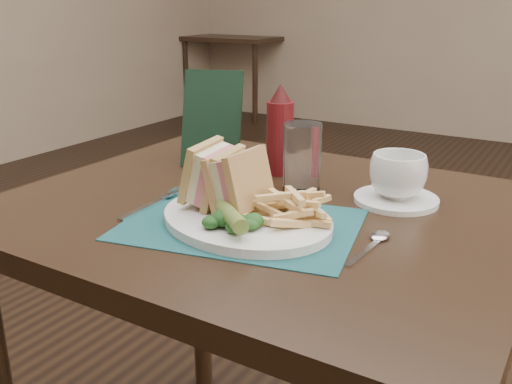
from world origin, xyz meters
TOP-DOWN VIEW (x-y plane):
  - table_main at (0.00, -0.50)m, footprint 0.90×0.75m
  - table_bg_left at (-2.59, 3.39)m, footprint 0.90×0.75m
  - placemat at (0.02, -0.61)m, footprint 0.42×0.34m
  - plate at (0.03, -0.60)m, footprint 0.35×0.31m
  - sandwich_half_a at (-0.07, -0.59)m, footprint 0.09×0.12m
  - sandwich_half_b at (-0.01, -0.59)m, footprint 0.08×0.11m
  - kale_garnish at (0.04, -0.66)m, footprint 0.11×0.08m
  - pickle_spear at (0.04, -0.66)m, footprint 0.11×0.10m
  - fries_pile at (0.11, -0.58)m, footprint 0.18×0.20m
  - fork at (-0.16, -0.61)m, footprint 0.04×0.17m
  - spoon at (0.23, -0.59)m, footprint 0.04×0.15m
  - saucer at (0.20, -0.37)m, footprint 0.15×0.15m
  - coffee_cup at (0.20, -0.37)m, footprint 0.14×0.14m
  - drinking_glass at (0.03, -0.41)m, footprint 0.08×0.08m
  - ketchup_bottle at (-0.06, -0.33)m, footprint 0.07×0.07m
  - check_presenter at (-0.22, -0.35)m, footprint 0.15×0.12m

SIDE VIEW (x-z plane):
  - table_main at x=0.00m, z-range 0.00..0.75m
  - table_bg_left at x=-2.59m, z-range 0.00..0.75m
  - placemat at x=0.02m, z-range 0.75..0.75m
  - spoon at x=0.23m, z-range 0.75..0.76m
  - saucer at x=0.20m, z-range 0.75..0.76m
  - fork at x=-0.16m, z-range 0.75..0.76m
  - plate at x=0.03m, z-range 0.75..0.77m
  - kale_garnish at x=0.04m, z-range 0.77..0.79m
  - pickle_spear at x=0.04m, z-range 0.77..0.80m
  - fries_pile at x=0.11m, z-range 0.77..0.82m
  - coffee_cup at x=0.20m, z-range 0.76..0.84m
  - drinking_glass at x=0.03m, z-range 0.75..0.88m
  - sandwich_half_b at x=-0.01m, z-range 0.77..0.87m
  - sandwich_half_a at x=-0.07m, z-range 0.77..0.87m
  - ketchup_bottle at x=-0.06m, z-range 0.75..0.94m
  - check_presenter at x=-0.22m, z-range 0.75..0.95m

